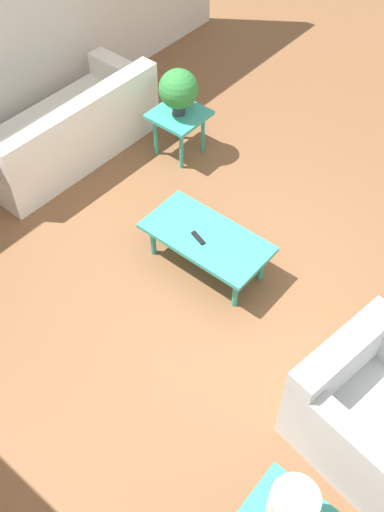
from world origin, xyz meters
name	(u,v)px	position (x,y,z in m)	size (l,w,h in m)	color
ground_plane	(222,289)	(0.00, 0.00, 0.00)	(14.00, 14.00, 0.00)	brown
sofa	(67,132)	(2.35, -0.42, 0.30)	(0.89, 1.98, 0.78)	white
armchair	(369,409)	(-1.55, 0.38, 0.32)	(1.04, 1.05, 0.81)	silver
coffee_table	(206,239)	(0.28, -0.13, 0.34)	(1.11, 0.56, 0.39)	teal
side_table_plant	(179,119)	(1.49, -1.19, 0.42)	(0.52, 0.52, 0.50)	teal
potted_plant	(178,90)	(1.49, -1.19, 0.77)	(0.39, 0.39, 0.48)	#333338
table_lamp	(292,508)	(-1.55, 1.43, 0.78)	(0.27, 0.27, 0.44)	#997F4C
remote_control	(198,238)	(0.31, -0.06, 0.40)	(0.16, 0.09, 0.02)	black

